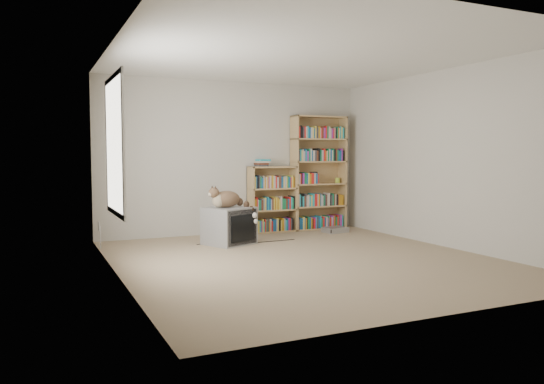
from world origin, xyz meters
name	(u,v)px	position (x,y,z in m)	size (l,w,h in m)	color
floor	(305,260)	(0.00, 0.00, 0.00)	(4.50, 5.00, 0.01)	tan
wall_back	(234,158)	(0.00, 2.50, 1.25)	(4.50, 0.02, 2.50)	beige
wall_front	(454,161)	(0.00, -2.50, 1.25)	(4.50, 0.02, 2.50)	beige
wall_left	(117,160)	(-2.25, 0.00, 1.25)	(0.02, 5.00, 2.50)	beige
wall_right	(447,158)	(2.25, 0.00, 1.25)	(0.02, 5.00, 2.50)	beige
ceiling	(306,56)	(0.00, 0.00, 2.50)	(4.50, 5.00, 0.02)	white
window	(115,146)	(-2.24, 0.20, 1.40)	(0.02, 1.22, 1.52)	white
crt_tv	(229,226)	(-0.47, 1.49, 0.27)	(0.80, 0.77, 0.54)	gray
cat	(230,201)	(-0.45, 1.46, 0.63)	(0.71, 0.47, 0.53)	#372316
bookcase_tall	(318,176)	(1.52, 2.36, 0.93)	(0.99, 0.30, 1.97)	tan
bookcase_short	(272,202)	(0.62, 2.36, 0.51)	(0.81, 0.30, 1.11)	tan
book_stack	(262,163)	(0.45, 2.36, 1.17)	(0.21, 0.28, 0.12)	red
green_mug	(337,180)	(1.90, 2.34, 0.85)	(0.08, 0.08, 0.09)	#A7C839
framed_print	(314,177)	(1.48, 2.44, 0.90)	(0.15, 0.01, 0.20)	black
dvd_player	(335,230)	(1.57, 1.86, 0.04)	(0.39, 0.28, 0.09)	#A2A2A7
wall_outlet	(99,226)	(-2.24, 1.84, 0.32)	(0.01, 0.08, 0.13)	silver
floor_cables	(237,241)	(-0.27, 1.69, 0.00)	(1.20, 0.70, 0.01)	black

